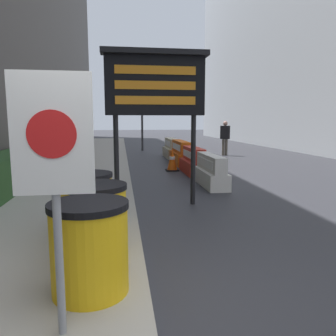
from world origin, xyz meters
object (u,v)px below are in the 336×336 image
(jersey_barrier_white, at_px, (211,172))
(barrel_drum_back, at_px, (87,203))
(traffic_cone_near, at_px, (172,160))
(jersey_barrier_red_striped, at_px, (194,162))
(jersey_barrier_cream, at_px, (171,149))
(barrel_drum_foreground, at_px, (90,247))
(traffic_light_near_curb, at_px, (142,93))
(message_board, at_px, (155,87))
(jersey_barrier_orange_far, at_px, (181,154))
(pedestrian_worker, at_px, (225,135))
(warning_sign, at_px, (54,158))
(barrel_drum_middle, at_px, (96,220))

(jersey_barrier_white, bearing_deg, barrel_drum_back, -127.38)
(jersey_barrier_white, height_order, traffic_cone_near, jersey_barrier_white)
(jersey_barrier_red_striped, xyz_separation_m, traffic_cone_near, (-0.61, 0.66, 0.00))
(jersey_barrier_red_striped, relative_size, jersey_barrier_cream, 0.89)
(barrel_drum_foreground, height_order, traffic_light_near_curb, traffic_light_near_curb)
(barrel_drum_back, relative_size, message_board, 0.28)
(jersey_barrier_orange_far, distance_m, jersey_barrier_cream, 2.42)
(traffic_cone_near, relative_size, traffic_light_near_curb, 0.17)
(jersey_barrier_white, height_order, jersey_barrier_orange_far, jersey_barrier_orange_far)
(barrel_drum_foreground, height_order, jersey_barrier_cream, barrel_drum_foreground)
(traffic_cone_near, distance_m, pedestrian_worker, 5.72)
(barrel_drum_back, relative_size, jersey_barrier_cream, 0.42)
(barrel_drum_foreground, bearing_deg, warning_sign, -104.61)
(jersey_barrier_red_striped, xyz_separation_m, pedestrian_worker, (2.75, 5.25, 0.63))
(barrel_drum_middle, height_order, jersey_barrier_red_striped, barrel_drum_middle)
(warning_sign, distance_m, traffic_light_near_curb, 16.64)
(jersey_barrier_orange_far, distance_m, traffic_light_near_curb, 6.77)
(message_board, height_order, jersey_barrier_cream, message_board)
(barrel_drum_foreground, xyz_separation_m, warning_sign, (-0.16, -0.61, 0.90))
(barrel_drum_middle, bearing_deg, barrel_drum_foreground, -89.90)
(traffic_cone_near, bearing_deg, jersey_barrier_orange_far, 70.11)
(warning_sign, relative_size, jersey_barrier_white, 1.02)
(barrel_drum_back, distance_m, jersey_barrier_red_striped, 6.44)
(barrel_drum_middle, relative_size, jersey_barrier_orange_far, 0.40)
(jersey_barrier_white, bearing_deg, barrel_drum_foreground, -116.11)
(pedestrian_worker, bearing_deg, barrel_drum_foreground, 96.03)
(warning_sign, height_order, jersey_barrier_white, warning_sign)
(jersey_barrier_white, relative_size, pedestrian_worker, 1.10)
(barrel_drum_back, height_order, jersey_barrier_cream, barrel_drum_back)
(jersey_barrier_orange_far, relative_size, traffic_cone_near, 2.81)
(barrel_drum_back, distance_m, warning_sign, 2.46)
(barrel_drum_back, height_order, message_board, message_board)
(jersey_barrier_cream, distance_m, pedestrian_worker, 2.86)
(message_board, height_order, pedestrian_worker, message_board)
(traffic_light_near_curb, height_order, pedestrian_worker, traffic_light_near_curb)
(barrel_drum_foreground, height_order, jersey_barrier_red_striped, barrel_drum_foreground)
(warning_sign, relative_size, message_board, 0.63)
(barrel_drum_foreground, relative_size, barrel_drum_middle, 1.00)
(jersey_barrier_white, distance_m, jersey_barrier_cream, 6.83)
(barrel_drum_back, distance_m, jersey_barrier_cream, 10.92)
(jersey_barrier_cream, bearing_deg, barrel_drum_foreground, -102.20)
(warning_sign, distance_m, jersey_barrier_orange_far, 10.84)
(traffic_cone_near, height_order, traffic_light_near_curb, traffic_light_near_curb)
(warning_sign, bearing_deg, jersey_barrier_white, 64.97)
(jersey_barrier_cream, relative_size, pedestrian_worker, 1.20)
(jersey_barrier_orange_far, bearing_deg, barrel_drum_back, -109.23)
(barrel_drum_foreground, distance_m, barrel_drum_middle, 0.84)
(traffic_cone_near, relative_size, pedestrian_worker, 0.45)
(message_board, bearing_deg, barrel_drum_foreground, -105.49)
(traffic_cone_near, bearing_deg, message_board, -102.95)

